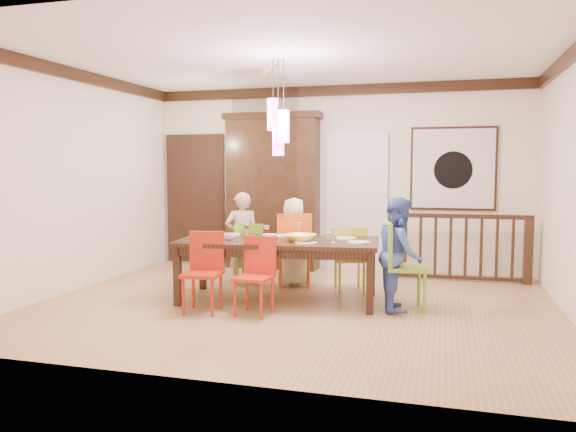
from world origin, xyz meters
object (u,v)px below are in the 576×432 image
(person_far_mid, at_px, (294,242))
(dining_table, at_px, (278,246))
(chair_end_right, at_px, (406,260))
(person_end_right, at_px, (400,254))
(person_far_left, at_px, (242,238))
(china_hutch, at_px, (273,191))
(balustrade, at_px, (458,246))
(chair_far_left, at_px, (251,249))

(person_far_mid, bearing_deg, dining_table, 77.14)
(chair_end_right, bearing_deg, person_end_right, 108.97)
(dining_table, xyz_separation_m, person_far_mid, (-0.05, 0.90, -0.07))
(person_far_left, xyz_separation_m, person_far_mid, (0.74, 0.05, -0.03))
(chair_end_right, xyz_separation_m, person_far_left, (-2.31, 0.87, 0.07))
(china_hutch, relative_size, person_far_mid, 2.05)
(chair_end_right, xyz_separation_m, person_end_right, (-0.07, -0.04, 0.07))
(person_far_left, bearing_deg, balustrade, 172.97)
(dining_table, height_order, chair_far_left, chair_far_left)
(person_far_left, bearing_deg, chair_far_left, 131.65)
(person_far_left, distance_m, person_end_right, 2.42)
(person_far_mid, distance_m, person_end_right, 1.78)
(chair_end_right, xyz_separation_m, china_hutch, (-2.26, 2.18, 0.67))
(chair_far_left, distance_m, china_hutch, 1.58)
(chair_far_left, xyz_separation_m, balustrade, (2.75, 1.04, 0.00))
(dining_table, distance_m, chair_end_right, 1.52)
(person_far_mid, bearing_deg, person_end_right, 131.62)
(balustrade, height_order, person_far_left, person_far_left)
(person_far_mid, bearing_deg, chair_end_right, 133.89)
(dining_table, relative_size, person_far_mid, 2.05)
(china_hutch, bearing_deg, balustrade, -6.88)
(dining_table, height_order, person_far_mid, person_far_mid)
(balustrade, bearing_deg, chair_end_right, -109.85)
(china_hutch, height_order, person_far_mid, china_hutch)
(balustrade, relative_size, person_far_mid, 1.64)
(person_far_left, distance_m, person_far_mid, 0.74)
(chair_far_left, distance_m, chair_end_right, 2.29)
(balustrade, relative_size, person_end_right, 1.54)
(chair_end_right, relative_size, person_end_right, 0.77)
(chair_far_left, xyz_separation_m, china_hutch, (-0.11, 1.38, 0.75))
(dining_table, xyz_separation_m, chair_end_right, (1.52, -0.01, -0.10))
(chair_far_left, height_order, chair_end_right, chair_end_right)
(dining_table, relative_size, chair_far_left, 2.87)
(dining_table, height_order, person_end_right, person_end_right)
(dining_table, bearing_deg, chair_far_left, 122.68)
(balustrade, bearing_deg, dining_table, -140.95)
(chair_end_right, relative_size, balustrade, 0.50)
(chair_far_left, distance_m, balustrade, 2.94)
(chair_end_right, height_order, person_far_left, person_far_left)
(chair_end_right, distance_m, person_end_right, 0.11)
(dining_table, height_order, china_hutch, china_hutch)
(chair_end_right, distance_m, china_hutch, 3.21)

